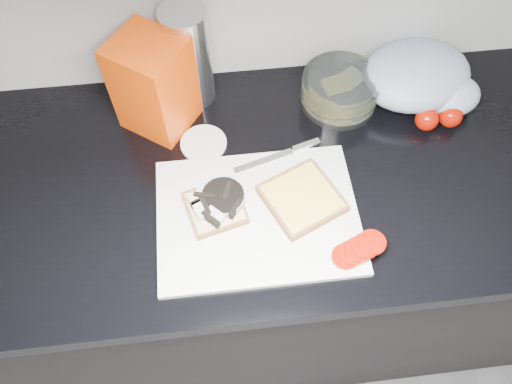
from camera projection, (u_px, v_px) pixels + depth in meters
base_cabinet at (303, 256)px, 1.47m from camera, size 3.50×0.60×0.86m
countertop at (320, 172)px, 1.08m from camera, size 3.50×0.64×0.04m
cutting_board at (258, 216)px, 1.00m from camera, size 0.40×0.30×0.01m
bread_left at (215, 206)px, 0.99m from camera, size 0.14×0.14×0.04m
bread_right at (302, 198)px, 1.00m from camera, size 0.19×0.19×0.02m
tomato_slices at (359, 250)px, 0.94m from camera, size 0.12×0.08×0.02m
knife at (288, 152)px, 1.07m from camera, size 0.19×0.07×0.01m
seed_tub at (223, 200)px, 0.99m from camera, size 0.09×0.09×0.04m
tub_lid at (204, 143)px, 1.10m from camera, size 0.12×0.12×0.01m
glass_bowl at (340, 90)px, 1.13m from camera, size 0.18×0.18×0.07m
bread_bag at (154, 85)px, 1.04m from camera, size 0.19×0.19×0.22m
steel_canister at (188, 57)px, 1.07m from camera, size 0.10×0.10×0.24m
grocery_bag at (421, 78)px, 1.13m from camera, size 0.29×0.25×0.11m
whole_tomatoes at (439, 118)px, 1.10m from camera, size 0.11×0.06×0.05m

